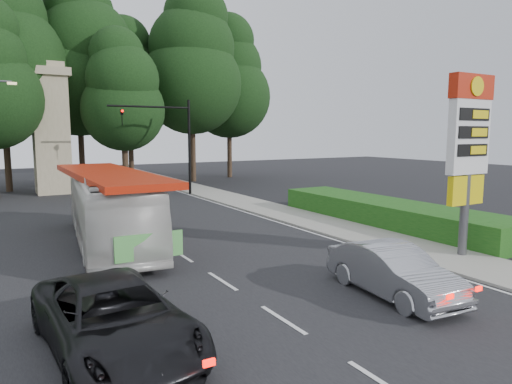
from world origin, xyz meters
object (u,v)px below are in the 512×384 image
sedan_silver (393,271)px  suv_charcoal (114,319)px  gas_station_pylon (469,141)px  traffic_signal_mast (173,134)px  monument (51,128)px  transit_bus (110,208)px

sedan_silver → suv_charcoal: (-7.83, 0.50, 0.04)m
gas_station_pylon → traffic_signal_mast: (-3.52, 22.00, 0.22)m
monument → sedan_silver: 30.50m
gas_station_pylon → monument: size_ratio=0.68×
sedan_silver → suv_charcoal: suv_charcoal is taller
monument → transit_bus: bearing=-89.8°
gas_station_pylon → monument: 30.17m
traffic_signal_mast → transit_bus: size_ratio=0.64×
gas_station_pylon → monument: bearing=111.8°
traffic_signal_mast → transit_bus: bearing=-120.0°
monument → sedan_silver: size_ratio=2.21×
transit_bus → sedan_silver: size_ratio=2.46×
traffic_signal_mast → monument: bearing=142.0°
transit_bus → suv_charcoal: 10.22m
traffic_signal_mast → monument: 9.76m
gas_station_pylon → sedan_silver: bearing=-163.4°
monument → transit_bus: monument is taller
sedan_silver → suv_charcoal: bearing=-178.2°
traffic_signal_mast → sedan_silver: bearing=-94.7°
gas_station_pylon → transit_bus: (-11.13, 8.83, -2.89)m
transit_bus → sedan_silver: bearing=-55.5°
gas_station_pylon → suv_charcoal: 13.83m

